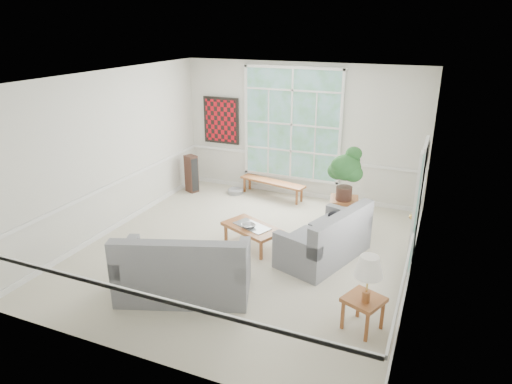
% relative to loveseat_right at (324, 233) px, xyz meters
% --- Properties ---
extents(floor, '(5.50, 6.00, 0.01)m').
position_rel_loveseat_right_xyz_m(floor, '(-1.31, -0.28, -0.46)').
color(floor, beige).
rests_on(floor, ground).
extents(ceiling, '(5.50, 6.00, 0.02)m').
position_rel_loveseat_right_xyz_m(ceiling, '(-1.31, -0.28, 2.54)').
color(ceiling, white).
rests_on(ceiling, ground).
extents(wall_back, '(5.50, 0.02, 3.00)m').
position_rel_loveseat_right_xyz_m(wall_back, '(-1.31, 2.72, 1.04)').
color(wall_back, silver).
rests_on(wall_back, ground).
extents(wall_front, '(5.50, 0.02, 3.00)m').
position_rel_loveseat_right_xyz_m(wall_front, '(-1.31, -3.28, 1.04)').
color(wall_front, silver).
rests_on(wall_front, ground).
extents(wall_left, '(0.02, 6.00, 3.00)m').
position_rel_loveseat_right_xyz_m(wall_left, '(-4.06, -0.28, 1.04)').
color(wall_left, silver).
rests_on(wall_left, ground).
extents(wall_right, '(0.02, 6.00, 3.00)m').
position_rel_loveseat_right_xyz_m(wall_right, '(1.44, -0.28, 1.04)').
color(wall_right, silver).
rests_on(wall_right, ground).
extents(window_back, '(2.30, 0.08, 2.40)m').
position_rel_loveseat_right_xyz_m(window_back, '(-1.51, 2.68, 1.19)').
color(window_back, white).
rests_on(window_back, wall_back).
extents(entry_door, '(0.08, 0.90, 2.10)m').
position_rel_loveseat_right_xyz_m(entry_door, '(1.40, 0.32, 0.59)').
color(entry_door, white).
rests_on(entry_door, floor).
extents(door_sidelight, '(0.08, 0.26, 1.90)m').
position_rel_loveseat_right_xyz_m(door_sidelight, '(1.40, -0.31, 0.69)').
color(door_sidelight, white).
rests_on(door_sidelight, wall_right).
extents(wall_art, '(0.90, 0.06, 1.10)m').
position_rel_loveseat_right_xyz_m(wall_art, '(-3.26, 2.67, 1.14)').
color(wall_art, maroon).
rests_on(wall_art, wall_back).
extents(wall_frame_near, '(0.04, 0.26, 0.32)m').
position_rel_loveseat_right_xyz_m(wall_frame_near, '(1.40, 1.47, 1.09)').
color(wall_frame_near, black).
rests_on(wall_frame_near, wall_right).
extents(wall_frame_far, '(0.04, 0.26, 0.32)m').
position_rel_loveseat_right_xyz_m(wall_frame_far, '(1.40, 1.87, 1.09)').
color(wall_frame_far, black).
rests_on(wall_frame_far, wall_right).
extents(loveseat_right, '(1.38, 1.88, 0.91)m').
position_rel_loveseat_right_xyz_m(loveseat_right, '(0.00, 0.00, 0.00)').
color(loveseat_right, slate).
rests_on(loveseat_right, floor).
extents(loveseat_front, '(2.11, 1.56, 1.02)m').
position_rel_loveseat_right_xyz_m(loveseat_front, '(-1.61, -1.84, 0.05)').
color(loveseat_front, slate).
rests_on(loveseat_front, floor).
extents(coffee_table, '(1.20, 0.95, 0.39)m').
position_rel_loveseat_right_xyz_m(coffee_table, '(-1.28, -0.10, -0.26)').
color(coffee_table, brown).
rests_on(coffee_table, floor).
extents(pewter_bowl, '(0.41, 0.41, 0.07)m').
position_rel_loveseat_right_xyz_m(pewter_bowl, '(-1.32, -0.16, -0.03)').
color(pewter_bowl, '#A0A0A5').
rests_on(pewter_bowl, coffee_table).
extents(window_bench, '(1.63, 0.63, 0.37)m').
position_rel_loveseat_right_xyz_m(window_bench, '(-1.84, 2.37, -0.27)').
color(window_bench, brown).
rests_on(window_bench, floor).
extents(end_table, '(0.64, 0.64, 0.54)m').
position_rel_loveseat_right_xyz_m(end_table, '(0.01, 1.49, -0.19)').
color(end_table, brown).
rests_on(end_table, floor).
extents(houseplant, '(0.78, 0.78, 1.07)m').
position_rel_loveseat_right_xyz_m(houseplant, '(0.00, 1.42, 0.62)').
color(houseplant, '#245724').
rests_on(houseplant, end_table).
extents(side_table, '(0.60, 0.60, 0.47)m').
position_rel_loveseat_right_xyz_m(side_table, '(0.97, -1.68, -0.22)').
color(side_table, brown).
rests_on(side_table, floor).
extents(table_lamp, '(0.46, 0.46, 0.64)m').
position_rel_loveseat_right_xyz_m(table_lamp, '(1.00, -1.75, 0.33)').
color(table_lamp, silver).
rests_on(table_lamp, side_table).
extents(pet_bed, '(0.49, 0.49, 0.11)m').
position_rel_loveseat_right_xyz_m(pet_bed, '(-2.70, 2.23, -0.40)').
color(pet_bed, gray).
rests_on(pet_bed, floor).
extents(floor_speaker, '(0.34, 0.31, 0.88)m').
position_rel_loveseat_right_xyz_m(floor_speaker, '(-3.71, 1.95, -0.02)').
color(floor_speaker, '#3D231A').
rests_on(floor_speaker, floor).
extents(cat, '(0.43, 0.34, 0.18)m').
position_rel_loveseat_right_xyz_m(cat, '(0.10, 0.60, 0.10)').
color(cat, black).
rests_on(cat, loveseat_right).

